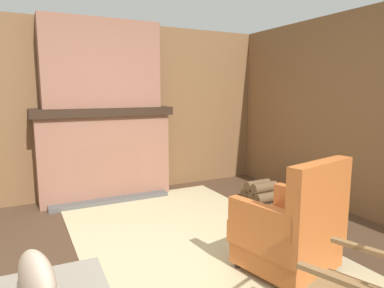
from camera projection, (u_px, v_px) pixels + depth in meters
name	position (u px, v px, depth m)	size (l,w,h in m)	color
ground_plane	(175.00, 277.00, 2.72)	(14.00, 14.00, 0.00)	#4C3523
wood_panel_wall_left	(100.00, 110.00, 4.75)	(0.06, 5.58, 2.40)	brown
fireplace_hearth	(105.00, 154.00, 4.64)	(0.58, 1.82, 1.25)	#93604C
chimney_breast	(101.00, 64.00, 4.47)	(0.32, 1.52, 1.13)	#93604C
area_rug	(201.00, 249.00, 3.19)	(3.78, 2.10, 0.01)	#C6B789
armchair	(291.00, 232.00, 2.73)	(0.80, 0.81, 0.96)	#C6662D
firewood_stack	(261.00, 191.00, 4.65)	(0.43, 0.39, 0.26)	brown
oil_lamp_vase	(75.00, 100.00, 4.42)	(0.11, 0.11, 0.30)	#B24C42
storage_case	(117.00, 102.00, 4.66)	(0.17, 0.24, 0.15)	brown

